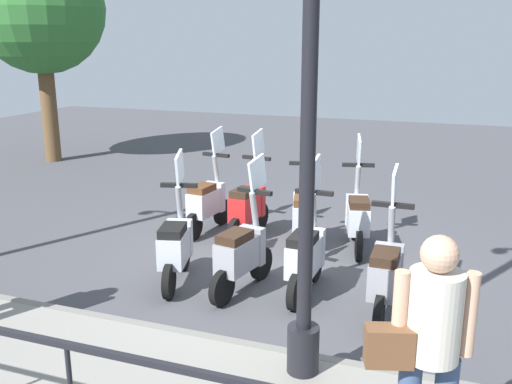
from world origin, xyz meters
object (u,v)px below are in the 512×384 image
Objects in this scene: lamp_post_near at (308,128)px; scooter_near_2 at (242,252)px; pedestrian_with_bag at (428,342)px; scooter_far_2 at (248,205)px; tree_large at (40,10)px; scooter_far_0 at (358,216)px; scooter_near_3 at (176,245)px; scooter_far_1 at (304,214)px; scooter_far_3 at (207,201)px; scooter_near_1 at (306,254)px; scooter_near_0 at (386,272)px.

scooter_near_2 is (1.55, 1.14, -1.69)m from lamp_post_near.
scooter_far_2 is (4.18, 2.73, -0.60)m from pedestrian_with_bag.
tree_large is 3.18× the size of scooter_far_2.
scooter_far_0 is (1.80, -0.98, 0.00)m from scooter_near_2.
scooter_near_3 is 2.01m from scooter_far_1.
scooter_far_1 is at bearing -87.84° from scooter_far_3.
lamp_post_near is at bearing -137.68° from scooter_far_3.
pedestrian_with_bag is 1.03× the size of scooter_far_2.
pedestrian_with_bag is at bearing -134.49° from scooter_far_3.
scooter_far_2 is (0.11, 0.86, 0.00)m from scooter_far_1.
lamp_post_near reaches higher than scooter_far_2.
scooter_far_2 is 0.65m from scooter_far_3.
scooter_far_0 and scooter_far_3 have the same top height.
pedestrian_with_bag is 3.03m from scooter_near_1.
tree_large is 7.23m from scooter_far_3.
scooter_near_2 is 1.00× the size of scooter_far_2.
scooter_far_3 is at bearing 35.65° from lamp_post_near.
pedestrian_with_bag is at bearing -127.29° from scooter_near_2.
lamp_post_near is 2.95× the size of scooter_near_3.
scooter_near_0 is 1.00× the size of scooter_near_3.
scooter_near_3 is at bearing 99.48° from scooter_near_1.
lamp_post_near is 3.73m from scooter_far_1.
scooter_far_2 is (1.58, 1.29, 0.00)m from scooter_near_1.
scooter_near_0 is 2.84m from scooter_far_2.
scooter_near_0 is 2.42m from scooter_near_3.
scooter_near_0 and scooter_far_3 have the same top height.
scooter_near_1 is 1.00× the size of scooter_far_3.
scooter_far_0 is at bearing 2.72° from lamp_post_near.
tree_large is at bearing 63.91° from scooter_near_2.
scooter_far_2 is at bearing 27.61° from lamp_post_near.
scooter_near_0 is 3.37m from scooter_far_3.
tree_large is 10.40m from scooter_near_0.
scooter_far_2 is at bearing -22.09° from scooter_near_3.
pedestrian_with_bag is 3.28m from scooter_near_2.
lamp_post_near reaches higher than scooter_near_0.
scooter_far_1 and scooter_far_3 have the same top height.
lamp_post_near is 2.95× the size of scooter_far_1.
pedestrian_with_bag is at bearing -169.45° from scooter_far_1.
scooter_near_1 is 1.64m from scooter_far_0.
scooter_far_0 is (3.35, 0.16, -1.69)m from lamp_post_near.
scooter_near_0 is (1.52, -0.46, -1.69)m from lamp_post_near.
pedestrian_with_bag is at bearing -178.92° from scooter_far_0.
scooter_far_2 is at bearing 29.88° from scooter_near_2.
scooter_near_0 is 0.93m from scooter_near_1.
scooter_far_3 is at bearing 21.80° from pedestrian_with_bag.
tree_large is (7.66, 8.99, 2.35)m from pedestrian_with_bag.
pedestrian_with_bag reaches higher than scooter_far_2.
scooter_far_0 is at bearing -9.10° from scooter_near_1.
lamp_post_near is 2.95× the size of scooter_near_1.
lamp_post_near reaches higher than scooter_near_3.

